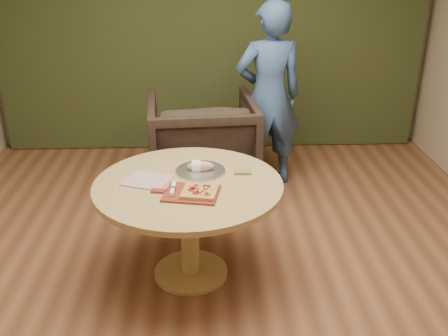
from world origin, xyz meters
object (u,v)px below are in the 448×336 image
armchair (202,139)px  person_standing (269,97)px  flatbread_pizza (200,191)px  bread_roll (199,166)px  serving_tray (201,171)px  pedestal_table (189,201)px  cutlery_roll (173,189)px  pizza_paddle (190,193)px

armchair → person_standing: person_standing is taller
flatbread_pizza → bread_roll: 0.37m
serving_tray → flatbread_pizza: bearing=-90.4°
flatbread_pizza → bread_roll: bearing=91.0°
bread_roll → person_standing: bearing=64.5°
pedestal_table → armchair: bearing=86.4°
flatbread_pizza → cutlery_roll: 0.18m
armchair → person_standing: bearing=-174.1°
pizza_paddle → serving_tray: bearing=89.9°
serving_tray → armchair: bearing=89.6°
pizza_paddle → serving_tray: size_ratio=1.31×
pedestal_table → serving_tray: size_ratio=3.65×
cutlery_roll → person_standing: (0.84, 1.72, 0.12)m
cutlery_roll → serving_tray: 0.37m
pizza_paddle → person_standing: (0.72, 1.75, 0.14)m
pizza_paddle → serving_tray: serving_tray is taller
person_standing → bread_roll: bearing=55.2°
flatbread_pizza → serving_tray: flatbread_pizza is taller
cutlery_roll → pedestal_table: bearing=60.3°
pedestal_table → flatbread_pizza: size_ratio=5.05×
serving_tray → cutlery_roll: bearing=-118.8°
cutlery_roll → armchair: bearing=85.6°
cutlery_roll → serving_tray: (0.18, 0.33, -0.02)m
cutlery_roll → flatbread_pizza: bearing=-9.8°
pedestal_table → pizza_paddle: 0.23m
armchair → person_standing: size_ratio=0.57×
flatbread_pizza → person_standing: size_ratio=0.14×
pedestal_table → cutlery_roll: bearing=-122.0°
serving_tray → armchair: 1.30m
bread_roll → armchair: bearing=89.2°
serving_tray → pizza_paddle: bearing=-101.0°
armchair → person_standing: (0.65, 0.12, 0.38)m
serving_tray → armchair: (0.01, 1.28, -0.24)m
cutlery_roll → serving_tray: bearing=63.5°
cutlery_roll → bread_roll: 0.37m
flatbread_pizza → person_standing: (0.66, 1.76, 0.12)m
pizza_paddle → person_standing: size_ratio=0.26×
person_standing → armchair: bearing=1.3°
bread_roll → pizza_paddle: bearing=-99.5°
pizza_paddle → flatbread_pizza: size_ratio=1.82×
cutlery_roll → serving_tray: cutlery_roll is taller
bread_roll → armchair: (0.02, 1.28, -0.28)m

